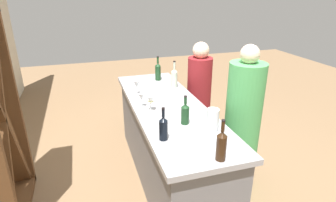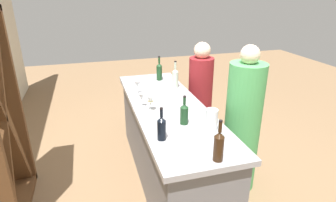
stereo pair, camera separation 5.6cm
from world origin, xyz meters
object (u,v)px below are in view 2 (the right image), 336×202
Objects in this scene: wine_bottle_second_left_near_black at (162,128)px; water_pitcher at (211,120)px; wine_bottle_center_olive_green at (184,113)px; person_left_guest at (242,126)px; wine_bottle_second_right_clear_pale at (175,77)px; wine_glass_near_right at (142,97)px; wine_bottle_rightmost_olive_green at (159,71)px; person_center_guest at (200,99)px; wine_bottle_leftmost_amber_brown at (219,145)px; wine_glass_near_left at (150,100)px; wine_glass_near_center at (138,85)px.

water_pitcher is (0.03, -0.46, -0.01)m from wine_bottle_second_left_near_black.
person_left_guest reaches higher than wine_bottle_center_olive_green.
wine_bottle_second_right_clear_pale reaches higher than wine_bottle_second_left_near_black.
wine_glass_near_right is (-0.50, 0.53, -0.02)m from wine_bottle_second_right_clear_pale.
wine_bottle_center_olive_green is 1.03m from wine_bottle_second_right_clear_pale.
wine_bottle_rightmost_olive_green is 1.63× the size of water_pitcher.
wine_bottle_rightmost_olive_green reaches higher than water_pitcher.
wine_bottle_center_olive_green is 1.35m from person_center_guest.
wine_bottle_leftmost_amber_brown is at bearing -142.03° from wine_bottle_second_left_near_black.
wine_bottle_rightmost_olive_green is 1.40m from person_left_guest.
wine_bottle_rightmost_olive_green is (1.36, -0.11, 0.02)m from wine_bottle_center_olive_green.
person_left_guest is (-0.24, -0.94, -0.31)m from wine_glass_near_left.
wine_bottle_rightmost_olive_green is 1.55m from water_pitcher.
wine_glass_near_right is 0.09× the size of person_left_guest.
wine_bottle_leftmost_amber_brown is 0.64m from wine_bottle_center_olive_green.
person_center_guest reaches higher than wine_glass_near_left.
wine_bottle_rightmost_olive_green is 2.16× the size of wine_glass_near_right.
wine_glass_near_left is at bearing -4.00° from wine_bottle_second_left_near_black.
wine_glass_near_center is at bearing -29.68° from person_left_guest.
wine_bottle_leftmost_amber_brown is 1.55m from wine_glass_near_center.
wine_bottle_rightmost_olive_green reaches higher than wine_bottle_center_olive_green.
person_center_guest is at bearing -48.76° from wine_glass_near_left.
wine_bottle_rightmost_olive_green is at bearing 2.71° from water_pitcher.
wine_bottle_center_olive_green is 0.27m from water_pitcher.
wine_glass_near_left is at bearing -6.59° from person_left_guest.
person_left_guest reaches higher than wine_glass_near_center.
wine_glass_near_center is (0.51, 0.04, 0.01)m from wine_glass_near_left.
wine_bottle_leftmost_amber_brown is at bearing -164.69° from wine_glass_near_left.
water_pitcher is (-1.08, -0.46, -0.02)m from wine_glass_near_center.
wine_bottle_leftmost_amber_brown is at bearing -176.12° from wine_bottle_center_olive_green.
person_left_guest is (-0.87, -0.48, -0.32)m from wine_bottle_second_right_clear_pale.
person_left_guest is 1.01m from person_center_guest.
wine_bottle_second_left_near_black reaches higher than wine_bottle_center_olive_green.
wine_bottle_rightmost_olive_green is at bearing -56.19° from person_left_guest.
wine_bottle_leftmost_amber_brown is 1.91m from person_center_guest.
wine_bottle_second_left_near_black is 1.74× the size of wine_glass_near_center.
person_left_guest is at bearing -151.33° from wine_bottle_second_right_clear_pale.
person_center_guest reaches higher than wine_glass_near_center.
wine_glass_near_center is at bearing 103.20° from wine_bottle_second_right_clear_pale.
wine_bottle_second_left_near_black reaches higher than water_pitcher.
wine_bottle_second_right_clear_pale is 2.05× the size of wine_glass_near_center.
wine_bottle_center_olive_green is 0.44m from wine_glass_near_left.
person_center_guest is at bearing -29.18° from wine_bottle_center_olive_green.
wine_glass_near_center is 0.39m from wine_glass_near_right.
wine_bottle_rightmost_olive_green is at bearing -25.68° from wine_glass_near_right.
wine_glass_near_left is 0.51m from wine_glass_near_center.
wine_bottle_leftmost_amber_brown is at bearing 177.99° from wine_bottle_rightmost_olive_green.
wine_bottle_second_right_clear_pale is at bearing -36.33° from wine_glass_near_left.
person_left_guest is at bearing 91.41° from person_center_guest.
wine_glass_near_left is at bearing 31.80° from wine_bottle_center_olive_green.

